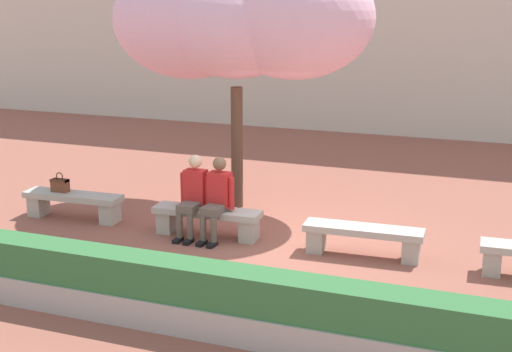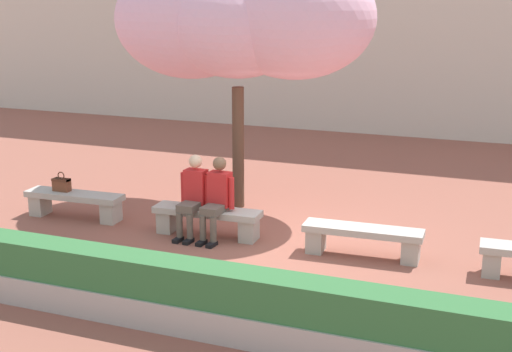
{
  "view_description": "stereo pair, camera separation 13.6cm",
  "coord_description": "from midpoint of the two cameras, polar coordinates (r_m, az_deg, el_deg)",
  "views": [
    {
      "loc": [
        3.26,
        -9.7,
        3.73
      ],
      "look_at": [
        -0.5,
        0.2,
        1.0
      ],
      "focal_mm": 50.0,
      "sensor_mm": 36.0,
      "label": 1
    },
    {
      "loc": [
        3.39,
        -9.65,
        3.73
      ],
      "look_at": [
        -0.5,
        0.2,
        1.0
      ],
      "focal_mm": 50.0,
      "sensor_mm": 36.0,
      "label": 2
    }
  ],
  "objects": [
    {
      "name": "ground_plane",
      "position": [
        10.89,
        1.72,
        -5.58
      ],
      "size": [
        100.0,
        100.0,
        0.0
      ],
      "primitive_type": "plane",
      "color": "#8E5142"
    },
    {
      "name": "stone_bench_west_end",
      "position": [
        12.45,
        -14.72,
        -2.01
      ],
      "size": [
        1.75,
        0.5,
        0.45
      ],
      "color": "#ADA89E",
      "rests_on": "ground"
    },
    {
      "name": "stone_bench_near_west",
      "position": [
        11.23,
        -4.28,
        -3.36
      ],
      "size": [
        1.75,
        0.5,
        0.45
      ],
      "color": "#ADA89E",
      "rests_on": "ground"
    },
    {
      "name": "stone_bench_center",
      "position": [
        10.47,
        8.2,
        -4.81
      ],
      "size": [
        1.75,
        0.5,
        0.45
      ],
      "color": "#ADA89E",
      "rests_on": "ground"
    },
    {
      "name": "person_seated_left",
      "position": [
        11.16,
        -5.4,
        -1.37
      ],
      "size": [
        0.51,
        0.69,
        1.29
      ],
      "color": "black",
      "rests_on": "ground"
    },
    {
      "name": "person_seated_right",
      "position": [
        10.99,
        -3.48,
        -1.58
      ],
      "size": [
        0.51,
        0.7,
        1.29
      ],
      "color": "black",
      "rests_on": "ground"
    },
    {
      "name": "handbag",
      "position": [
        12.54,
        -15.71,
        -0.65
      ],
      "size": [
        0.3,
        0.15,
        0.34
      ],
      "color": "brown",
      "rests_on": "stone_bench_west_end"
    },
    {
      "name": "cherry_tree_main",
      "position": [
        12.4,
        -1.73,
        12.34
      ],
      "size": [
        4.66,
        2.51,
        4.34
      ],
      "color": "#513828",
      "rests_on": "ground"
    },
    {
      "name": "planter_hedge_foreground",
      "position": [
        8.18,
        -5.23,
        -9.73
      ],
      "size": [
        12.16,
        0.5,
        0.8
      ],
      "color": "#ADA89E",
      "rests_on": "ground"
    }
  ]
}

